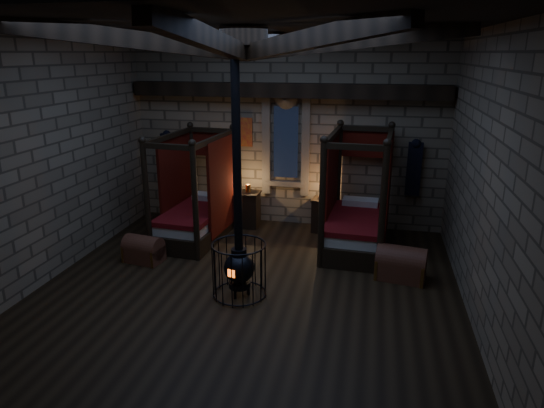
% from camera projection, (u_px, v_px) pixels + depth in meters
% --- Properties ---
extents(room, '(7.02, 7.02, 4.29)m').
position_uv_depth(room, '(246.00, 58.00, 7.15)').
color(room, black).
rests_on(room, ground).
extents(bed_left, '(1.29, 2.22, 2.23)m').
position_uv_depth(bed_left, '(197.00, 213.00, 10.33)').
color(bed_left, black).
rests_on(bed_left, ground).
extents(bed_right, '(1.31, 2.31, 2.35)m').
position_uv_depth(bed_right, '(357.00, 220.00, 9.80)').
color(bed_right, black).
rests_on(bed_right, ground).
extents(trunk_left, '(0.78, 0.57, 0.52)m').
position_uv_depth(trunk_left, '(144.00, 250.00, 9.23)').
color(trunk_left, brown).
rests_on(trunk_left, ground).
extents(trunk_right, '(0.92, 0.67, 0.62)m').
position_uv_depth(trunk_right, '(401.00, 264.00, 8.51)').
color(trunk_right, brown).
rests_on(trunk_right, ground).
extents(nightstand_left, '(0.52, 0.50, 1.00)m').
position_uv_depth(nightstand_left, '(249.00, 209.00, 11.02)').
color(nightstand_left, black).
rests_on(nightstand_left, ground).
extents(nightstand_right, '(0.52, 0.50, 0.82)m').
position_uv_depth(nightstand_right, '(323.00, 215.00, 10.74)').
color(nightstand_right, black).
rests_on(nightstand_right, ground).
extents(stove, '(0.89, 0.89, 4.05)m').
position_uv_depth(stove, '(239.00, 263.00, 7.82)').
color(stove, black).
rests_on(stove, ground).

